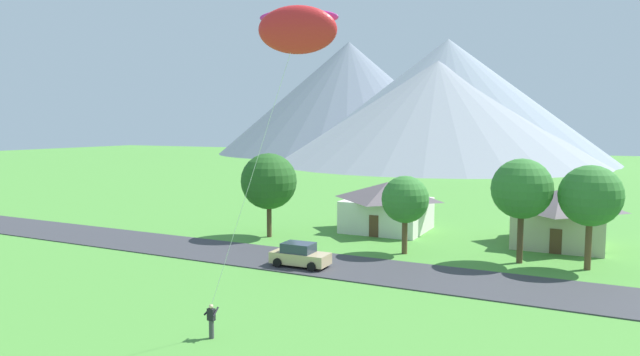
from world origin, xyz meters
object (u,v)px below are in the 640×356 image
Objects in this scene: tree_left_of_center at (405,200)px; parked_car_tan_west_end at (300,255)px; house_leftmost at (387,205)px; kite_flyer_with_kite at (297,33)px; tree_right_of_center at (269,181)px; house_left_center at (559,216)px; tree_center at (522,189)px; tree_near_right at (591,196)px.

parked_car_tan_west_end is (-5.42, -7.39, -3.45)m from tree_left_of_center.
kite_flyer_with_kite is (5.65, -28.25, 11.83)m from house_leftmost.
tree_right_of_center is 26.55m from kite_flyer_with_kite.
tree_left_of_center is 13.14m from tree_right_of_center.
tree_right_of_center is (-23.81, -8.10, 2.63)m from house_left_center.
tree_left_of_center is (4.54, -8.67, 1.88)m from house_leftmost.
house_left_center is at bearing 71.40° from kite_flyer_with_kite.
house_left_center reaches higher than house_leftmost.
house_left_center is 8.88m from tree_center.
kite_flyer_with_kite is (6.53, -12.20, 13.39)m from parked_car_tan_west_end.
tree_left_of_center is at bearing -140.03° from house_left_center.
tree_near_right is at bearing -23.46° from house_leftmost.
house_leftmost is 1.28× the size of tree_left_of_center.
tree_right_of_center is (-8.54, -7.78, 2.66)m from house_leftmost.
house_left_center is 0.52× the size of kite_flyer_with_kite.
parked_car_tan_west_end is (-0.88, -16.05, -1.56)m from house_leftmost.
tree_center is 23.52m from kite_flyer_with_kite.
tree_left_of_center is at bearing -62.34° from house_leftmost.
tree_center is at bearing 30.82° from parked_car_tan_west_end.
house_left_center is 1.10× the size of tree_near_right.
house_left_center is at bearing 45.40° from parked_car_tan_west_end.
kite_flyer_with_kite reaches higher than house_left_center.
house_leftmost is at bearing 42.30° from tree_right_of_center.
kite_flyer_with_kite reaches higher than parked_car_tan_west_end.
parked_car_tan_west_end is 19.26m from kite_flyer_with_kite.
tree_left_of_center is 0.84× the size of tree_near_right.
parked_car_tan_west_end is (-16.14, -16.37, -1.59)m from house_left_center.
tree_left_of_center is at bearing -173.71° from tree_center.
house_leftmost is 1.03× the size of tree_center.
house_leftmost is 19.39m from tree_near_right.
tree_right_of_center is at bearing -179.87° from tree_center.
tree_right_of_center is at bearing 132.80° from parked_car_tan_west_end.
house_left_center is at bearing 1.21° from house_leftmost.
parked_car_tan_west_end is 0.27× the size of kite_flyer_with_kite.
parked_car_tan_west_end is at bearing -47.20° from tree_right_of_center.
tree_right_of_center reaches higher than parked_car_tan_west_end.
kite_flyer_with_kite is (1.11, -19.58, 9.95)m from tree_left_of_center.
tree_center reaches higher than house_left_center.
tree_center reaches higher than house_leftmost.
tree_center is at bearing 6.29° from tree_left_of_center.
tree_right_of_center is at bearing -137.70° from house_leftmost.
house_left_center is 14.11m from tree_left_of_center.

